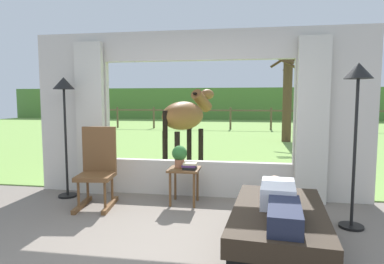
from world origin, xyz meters
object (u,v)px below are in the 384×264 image
Objects in this scene: book_stack at (190,166)px; side_table at (184,175)px; rocking_chair at (98,167)px; recliner_sofa at (279,228)px; floor_lamp_left at (64,101)px; reclining_person at (280,200)px; potted_plant at (180,155)px; pasture_tree at (288,94)px; floor_lamp_right at (357,95)px; horse at (186,116)px.

side_table is at bearing 146.38° from book_stack.
rocking_chair is 1.24m from side_table.
floor_lamp_left is (-3.07, 1.34, 1.27)m from recliner_sofa.
floor_lamp_left is (-1.95, 0.10, 0.93)m from book_stack.
potted_plant is at bearing 137.73° from reclining_person.
recliner_sofa is 5.55× the size of potted_plant.
pasture_tree reaches higher than potted_plant.
book_stack is 0.06× the size of pasture_tree.
book_stack is at bearing -106.42° from pasture_tree.
floor_lamp_right is at bearing -8.98° from floor_lamp_left.
potted_plant is at bearing 143.13° from side_table.
reclining_person is 0.78× the size of floor_lamp_left.
rocking_chair is at bearing -80.77° from horse.
recliner_sofa is 1.71m from book_stack.
rocking_chair reaches higher than recliner_sofa.
floor_lamp_left reaches higher than rocking_chair.
rocking_chair is 0.31× the size of pasture_tree.
floor_lamp_right is (3.32, -0.32, 1.01)m from rocking_chair.
horse is at bearing 101.48° from book_stack.
pasture_tree is at bearing 73.58° from book_stack.
pasture_tree reaches higher than floor_lamp_right.
rocking_chair is 3.50× the size of potted_plant.
book_stack is at bearing 1.34° from rocking_chair.
side_table is 2.47m from floor_lamp_right.
floor_lamp_right reaches higher than side_table.
horse reaches higher than potted_plant.
floor_lamp_left is at bearing 176.92° from book_stack.
floor_lamp_right is at bearing -16.30° from potted_plant.
rocking_chair reaches higher than book_stack.
pasture_tree is (1.11, 8.81, 1.49)m from recliner_sofa.
book_stack is 2.51m from horse.
potted_plant reaches higher than side_table.
rocking_chair is 1.19m from floor_lamp_left.
rocking_chair is 2.15× the size of side_table.
potted_plant is (1.13, 0.32, 0.16)m from rocking_chair.
reclining_person is 9.01m from pasture_tree.
floor_lamp_left reaches higher than book_stack.
reclining_person is at bearing -31.77° from rocking_chair.
floor_lamp_right reaches higher than horse.
floor_lamp_right is at bearing -14.47° from book_stack.
floor_lamp_left is at bearing 178.60° from side_table.
horse reaches higher than side_table.
rocking_chair is at bearing -171.11° from book_stack.
floor_lamp_right is 1.09× the size of horse.
pasture_tree is (0.20, 8.10, 0.15)m from floor_lamp_right.
recliner_sofa is 1.01× the size of horse.
book_stack is (0.17, -0.12, -0.14)m from potted_plant.
recliner_sofa is at bearing -23.65° from floor_lamp_left.
horse is (-1.61, 3.63, 0.94)m from recliner_sofa.
recliner_sofa is 1.93m from potted_plant.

